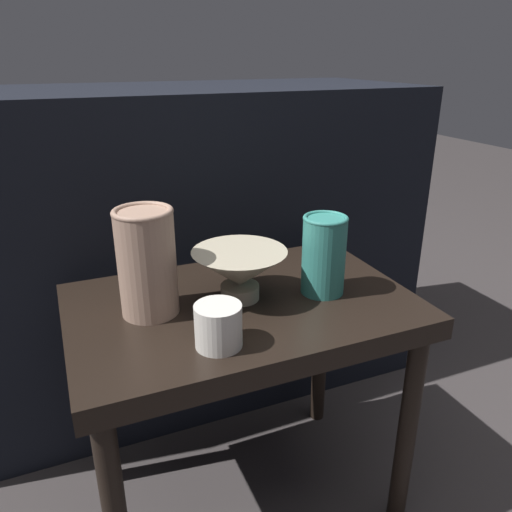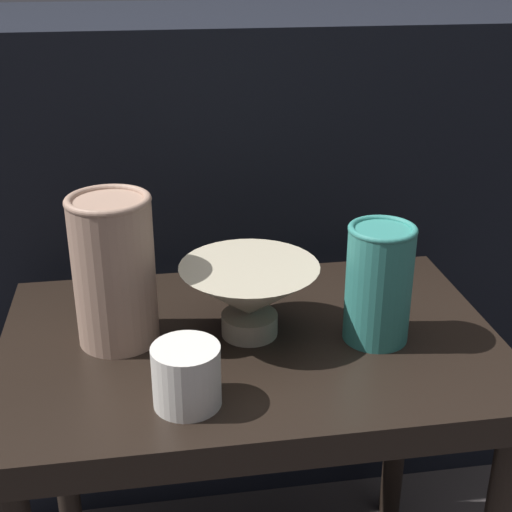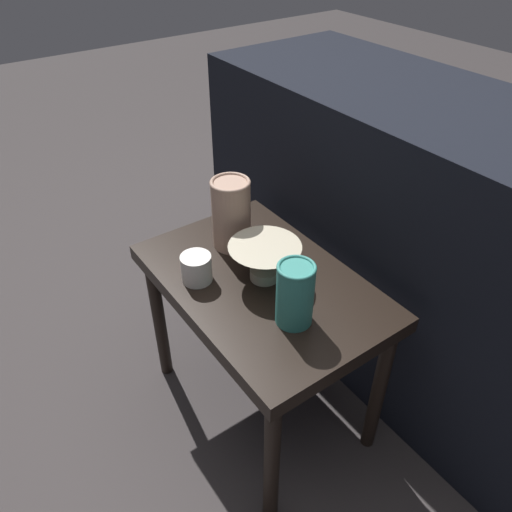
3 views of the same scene
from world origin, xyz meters
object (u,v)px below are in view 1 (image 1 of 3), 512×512
object	(u,v)px
vase_colorful_right	(324,254)
cup	(218,326)
bowl	(240,270)
vase_textured_left	(147,261)

from	to	relation	value
vase_colorful_right	cup	world-z (taller)	vase_colorful_right
bowl	cup	xyz separation A→B (m)	(-0.09, -0.13, -0.02)
vase_textured_left	cup	distance (m)	0.18
vase_textured_left	bowl	bearing A→B (deg)	-4.56
bowl	vase_textured_left	distance (m)	0.17
vase_colorful_right	cup	xyz separation A→B (m)	(-0.24, -0.10, -0.04)
vase_textured_left	cup	size ratio (longest dim) A/B	2.55
vase_textured_left	vase_colorful_right	size ratio (longest dim) A/B	1.25
cup	bowl	bearing A→B (deg)	57.11
cup	vase_textured_left	bearing A→B (deg)	116.54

